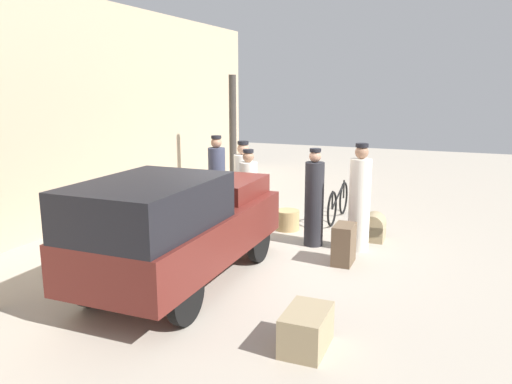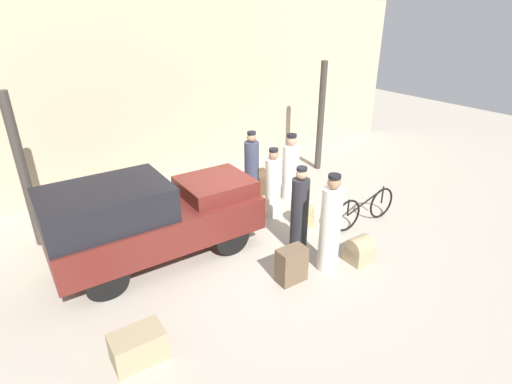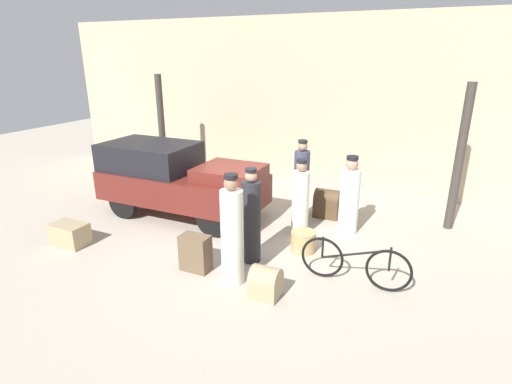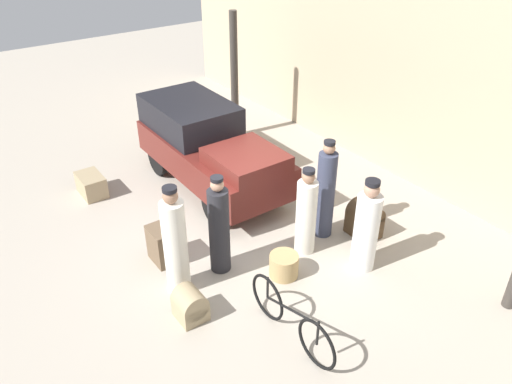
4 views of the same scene
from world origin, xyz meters
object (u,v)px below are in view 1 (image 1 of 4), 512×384
at_px(conductor_in_dark_uniform, 243,183).
at_px(suitcase_tan_flat, 306,330).
at_px(trunk_large_brown, 344,244).
at_px(suitcase_small_leather, 203,206).
at_px(truck, 178,224).
at_px(wicker_basket, 287,220).
at_px(porter_standing_middle, 360,202).
at_px(porter_with_bicycle, 314,201).
at_px(trunk_barrel_dark, 373,228).
at_px(porter_carrying_trunk, 217,187).
at_px(bicycle, 338,203).
at_px(porter_lifting_near_truck, 248,194).

bearing_deg(conductor_in_dark_uniform, suitcase_tan_flat, -149.56).
bearing_deg(trunk_large_brown, suitcase_small_leather, 66.43).
xyz_separation_m(truck, wicker_basket, (3.19, -0.54, -0.70)).
height_order(porter_standing_middle, trunk_large_brown, porter_standing_middle).
xyz_separation_m(wicker_basket, porter_with_bicycle, (-0.74, -0.73, 0.60)).
bearing_deg(trunk_barrel_dark, porter_carrying_trunk, 98.38).
xyz_separation_m(wicker_basket, porter_standing_middle, (-0.70, -1.51, 0.65)).
distance_m(conductor_in_dark_uniform, porter_carrying_trunk, 1.07).
relative_size(wicker_basket, suitcase_tan_flat, 0.68).
distance_m(wicker_basket, suitcase_small_leather, 1.85).
height_order(porter_standing_middle, porter_carrying_trunk, porter_carrying_trunk).
height_order(truck, bicycle, truck).
relative_size(bicycle, wicker_basket, 3.76).
relative_size(porter_with_bicycle, suitcase_tan_flat, 2.49).
relative_size(porter_carrying_trunk, suitcase_small_leather, 2.85).
distance_m(porter_standing_middle, suitcase_tan_flat, 3.57).
bearing_deg(suitcase_small_leather, bicycle, -66.54).
bearing_deg(porter_with_bicycle, porter_carrying_trunk, 82.97).
distance_m(trunk_barrel_dark, suitcase_small_leather, 3.51).
height_order(porter_standing_middle, suitcase_tan_flat, porter_standing_middle).
bearing_deg(trunk_large_brown, conductor_in_dark_uniform, 52.12).
height_order(porter_with_bicycle, suitcase_small_leather, porter_with_bicycle).
height_order(truck, trunk_large_brown, truck).
distance_m(porter_lifting_near_truck, suitcase_small_leather, 1.25).
relative_size(porter_carrying_trunk, trunk_barrel_dark, 3.69).
bearing_deg(porter_carrying_trunk, trunk_large_brown, -109.78).
bearing_deg(bicycle, porter_lifting_near_truck, 134.16).
relative_size(porter_with_bicycle, porter_standing_middle, 0.94).
relative_size(wicker_basket, trunk_large_brown, 0.74).
bearing_deg(porter_carrying_trunk, trunk_barrel_dark, -81.62).
relative_size(trunk_barrel_dark, trunk_large_brown, 0.79).
height_order(porter_with_bicycle, porter_lifting_near_truck, porter_with_bicycle).
relative_size(truck, porter_with_bicycle, 2.18).
height_order(bicycle, porter_carrying_trunk, porter_carrying_trunk).
bearing_deg(porter_standing_middle, porter_with_bicycle, 92.60).
relative_size(wicker_basket, conductor_in_dark_uniform, 0.29).
distance_m(truck, bicycle, 4.50).
relative_size(conductor_in_dark_uniform, porter_standing_middle, 0.89).
height_order(porter_carrying_trunk, trunk_barrel_dark, porter_carrying_trunk).
bearing_deg(truck, trunk_barrel_dark, -35.13).
xyz_separation_m(porter_with_bicycle, suitcase_tan_flat, (-3.47, -0.89, -0.58)).
bearing_deg(truck, conductor_in_dark_uniform, 9.77).
bearing_deg(suitcase_tan_flat, wicker_basket, 21.10).
distance_m(porter_carrying_trunk, suitcase_tan_flat, 4.76).
xyz_separation_m(bicycle, conductor_in_dark_uniform, (-0.52, 1.93, 0.37)).
bearing_deg(trunk_large_brown, porter_with_bicycle, 43.90).
distance_m(wicker_basket, porter_lifting_near_truck, 0.93).
distance_m(trunk_large_brown, suitcase_small_leather, 3.57).
relative_size(trunk_large_brown, suitcase_small_leather, 0.98).
bearing_deg(porter_carrying_trunk, porter_with_bicycle, -97.03).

